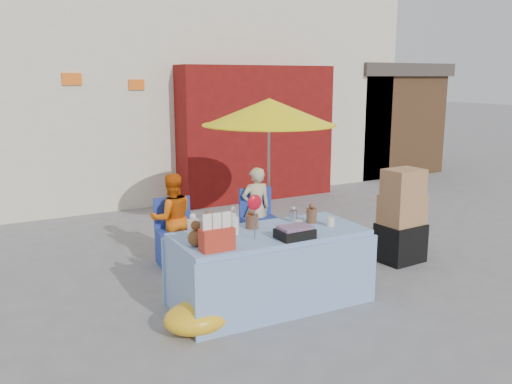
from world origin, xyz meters
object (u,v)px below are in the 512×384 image
vendor_beige (256,208)px  umbrella (269,112)px  vendor_orange (172,218)px  box_stack (402,219)px  market_table (269,267)px  chair_right (261,232)px  chair_left (177,245)px

vendor_beige → umbrella: size_ratio=0.55×
vendor_orange → box_stack: (2.60, -1.46, -0.02)m
vendor_orange → umbrella: size_ratio=0.56×
vendor_orange → vendor_beige: size_ratio=1.02×
vendor_orange → vendor_beige: (1.25, 0.00, -0.01)m
market_table → vendor_beige: 1.98m
umbrella → vendor_beige: bearing=-153.4°
market_table → vendor_orange: market_table is taller
vendor_orange → box_stack: 2.98m
market_table → chair_right: (0.84, 1.65, -0.15)m
chair_left → vendor_orange: (-0.00, 0.13, 0.33)m
chair_left → vendor_orange: vendor_orange is taller
market_table → vendor_orange: size_ratio=1.79×
chair_right → vendor_beige: 0.35m
umbrella → box_stack: (1.05, -1.61, -1.32)m
chair_left → umbrella: bearing=17.4°
umbrella → box_stack: size_ratio=1.69×
umbrella → box_stack: umbrella is taller
chair_right → umbrella: bearing=50.7°
chair_left → vendor_orange: size_ratio=0.72×
vendor_orange → umbrella: 2.03m
market_table → chair_right: bearing=64.9°
chair_left → box_stack: (2.60, -1.33, 0.31)m
chair_left → umbrella: umbrella is taller
chair_left → umbrella: 2.27m
vendor_beige → umbrella: bearing=-146.4°
chair_right → chair_left: bearing=-173.0°
chair_left → box_stack: 2.94m
chair_left → vendor_beige: vendor_beige is taller
vendor_orange → umbrella: (1.55, 0.15, 1.30)m
chair_right → umbrella: 1.69m
chair_left → market_table: bearing=-69.2°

